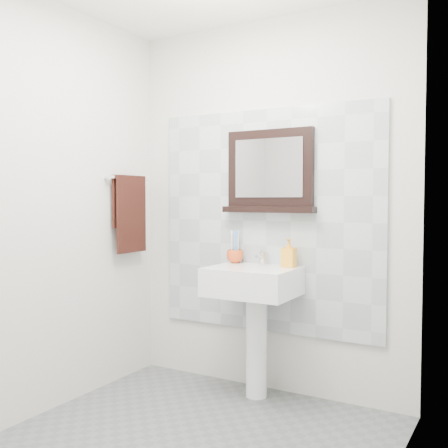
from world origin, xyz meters
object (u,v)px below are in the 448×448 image
(toothbrush_cup, at_px, (235,256))
(soap_dispenser, at_px, (289,253))
(pedestal_sink, at_px, (253,295))
(framed_mirror, at_px, (270,173))
(hand_towel, at_px, (130,208))

(toothbrush_cup, xyz_separation_m, soap_dispenser, (0.41, -0.02, 0.05))
(pedestal_sink, relative_size, soap_dispenser, 5.26)
(toothbrush_cup, distance_m, framed_mirror, 0.61)
(framed_mirror, xyz_separation_m, hand_towel, (-0.98, -0.27, -0.23))
(pedestal_sink, bearing_deg, toothbrush_cup, 146.65)
(pedestal_sink, bearing_deg, hand_towel, -174.91)
(pedestal_sink, height_order, hand_towel, hand_towel)
(pedestal_sink, bearing_deg, framed_mirror, 81.55)
(toothbrush_cup, bearing_deg, hand_towel, -163.00)
(toothbrush_cup, relative_size, hand_towel, 0.21)
(pedestal_sink, relative_size, toothbrush_cup, 8.46)
(soap_dispenser, distance_m, hand_towel, 1.19)
(soap_dispenser, height_order, framed_mirror, framed_mirror)
(soap_dispenser, height_order, hand_towel, hand_towel)
(pedestal_sink, relative_size, framed_mirror, 1.48)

